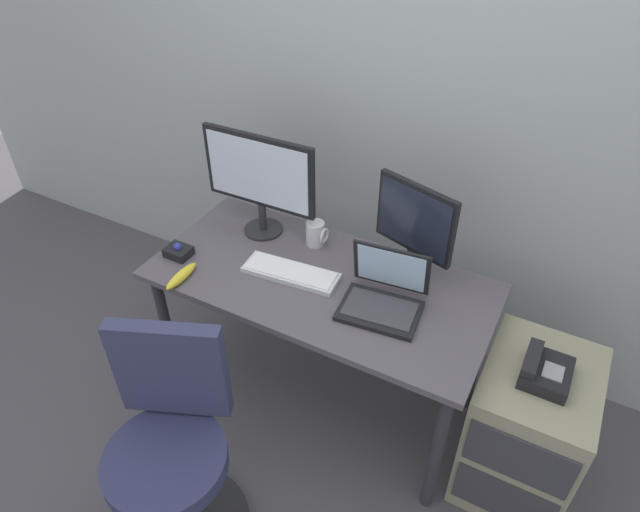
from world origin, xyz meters
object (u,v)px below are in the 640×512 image
office_chair (173,454)px  banana (181,276)px  monitor_side (414,226)px  keyboard (291,272)px  laptop (384,295)px  file_cabinet (525,428)px  desk_phone (544,371)px  trackball_mouse (178,251)px  monitor_main (259,177)px  coffee_mug (316,234)px

office_chair → banana: office_chair is taller
banana → monitor_side: bearing=31.2°
keyboard → laptop: 0.42m
file_cabinet → keyboard: (-1.06, -0.05, 0.45)m
desk_phone → keyboard: bearing=-178.1°
monitor_side → trackball_mouse: bearing=-158.4°
file_cabinet → desk_phone: bearing=-116.8°
keyboard → banana: bearing=-147.9°
file_cabinet → monitor_side: bearing=162.1°
laptop → monitor_main: bearing=163.6°
banana → laptop: bearing=17.7°
office_chair → laptop: size_ratio=2.86×
monitor_side → trackball_mouse: monitor_side is taller
monitor_main → coffee_mug: 0.35m
monitor_main → banana: 0.54m
file_cabinet → office_chair: office_chair is taller
file_cabinet → banana: 1.54m
file_cabinet → desk_phone: (-0.01, -0.02, 0.36)m
monitor_side → keyboard: 0.55m
file_cabinet → trackball_mouse: size_ratio=5.96×
office_chair → monitor_side: bearing=64.3°
monitor_main → monitor_side: size_ratio=1.28×
file_cabinet → trackball_mouse: trackball_mouse is taller
keyboard → file_cabinet: bearing=2.7°
monitor_side → monitor_main: bearing=-177.2°
coffee_mug → file_cabinet: bearing=-10.3°
coffee_mug → monitor_main: bearing=-174.4°
file_cabinet → office_chair: bearing=-143.8°
monitor_main → banana: monitor_main is taller
keyboard → trackball_mouse: 0.52m
monitor_side → laptop: (-0.01, -0.24, -0.18)m
monitor_side → laptop: bearing=-93.5°
trackball_mouse → coffee_mug: bearing=36.3°
keyboard → office_chair: bearing=-94.5°
trackball_mouse → monitor_side: bearing=21.6°
monitor_side → laptop: 0.30m
file_cabinet → monitor_main: size_ratio=1.21×
office_chair → banana: bearing=121.9°
desk_phone → coffee_mug: coffee_mug is taller
office_chair → coffee_mug: office_chair is taller
laptop → banana: bearing=-162.3°
desk_phone → laptop: size_ratio=0.59×
desk_phone → keyboard: keyboard is taller
monitor_main → coffee_mug: bearing=5.6°
monitor_main → monitor_side: bearing=2.8°
keyboard → banana: size_ratio=2.21×
desk_phone → banana: bearing=-169.1°
office_chair → keyboard: 0.84m
desk_phone → monitor_main: 1.39m
keyboard → coffee_mug: coffee_mug is taller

